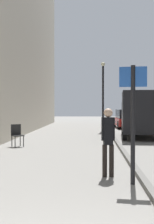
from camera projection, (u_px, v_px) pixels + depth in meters
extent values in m
plane|color=gray|center=(83.00, 144.00, 14.88)|extent=(80.00, 80.00, 0.00)
cube|color=#615F5B|center=(118.00, 143.00, 14.80)|extent=(0.16, 40.00, 0.12)
cylinder|color=black|center=(111.00, 161.00, 7.94)|extent=(0.12, 0.12, 0.78)
cylinder|color=black|center=(105.00, 161.00, 7.93)|extent=(0.12, 0.12, 0.78)
cube|color=black|center=(108.00, 131.00, 7.93)|extent=(0.24, 0.21, 0.66)
cylinder|color=black|center=(113.00, 129.00, 7.93)|extent=(0.09, 0.09, 0.56)
cylinder|color=black|center=(103.00, 129.00, 7.91)|extent=(0.09, 0.09, 0.56)
sphere|color=tan|center=(108.00, 113.00, 7.92)|extent=(0.22, 0.22, 0.22)
cube|color=black|center=(141.00, 112.00, 17.34)|extent=(2.19, 3.61, 2.15)
cube|color=black|center=(138.00, 116.00, 19.74)|extent=(2.03, 1.49, 1.61)
cube|color=black|center=(137.00, 110.00, 20.20)|extent=(1.63, 0.16, 0.71)
cylinder|color=black|center=(123.00, 128.00, 19.72)|extent=(0.28, 0.81, 0.80)
cylinder|color=black|center=(153.00, 128.00, 19.51)|extent=(0.28, 0.81, 0.80)
cylinder|color=black|center=(125.00, 132.00, 16.43)|extent=(0.28, 0.81, 0.80)
cube|color=maroon|center=(127.00, 122.00, 25.81)|extent=(2.01, 4.29, 0.55)
cube|color=black|center=(127.00, 114.00, 25.80)|extent=(1.64, 2.59, 0.68)
cylinder|color=black|center=(114.00, 123.00, 27.23)|extent=(0.23, 0.65, 0.64)
cylinder|color=black|center=(134.00, 123.00, 27.24)|extent=(0.23, 0.65, 0.64)
cylinder|color=black|center=(119.00, 125.00, 24.38)|extent=(0.23, 0.65, 0.64)
cylinder|color=black|center=(141.00, 125.00, 24.38)|extent=(0.23, 0.65, 0.64)
cylinder|color=black|center=(133.00, 125.00, 7.17)|extent=(0.10, 0.10, 2.60)
cube|color=#2659B2|center=(133.00, 77.00, 7.15)|extent=(0.60, 0.12, 0.44)
cylinder|color=black|center=(103.00, 98.00, 22.69)|extent=(0.14, 0.14, 4.50)
sphere|color=beige|center=(103.00, 64.00, 22.65)|extent=(0.28, 0.28, 0.28)
cylinder|color=black|center=(24.00, 142.00, 13.78)|extent=(0.04, 0.04, 0.45)
cylinder|color=black|center=(15.00, 142.00, 13.58)|extent=(0.04, 0.04, 0.45)
cylinder|color=black|center=(20.00, 141.00, 14.10)|extent=(0.04, 0.04, 0.45)
cylinder|color=black|center=(12.00, 141.00, 13.90)|extent=(0.04, 0.04, 0.45)
cube|color=black|center=(18.00, 136.00, 13.84)|extent=(0.61, 0.61, 0.04)
cube|color=black|center=(16.00, 130.00, 14.00)|extent=(0.39, 0.28, 0.45)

